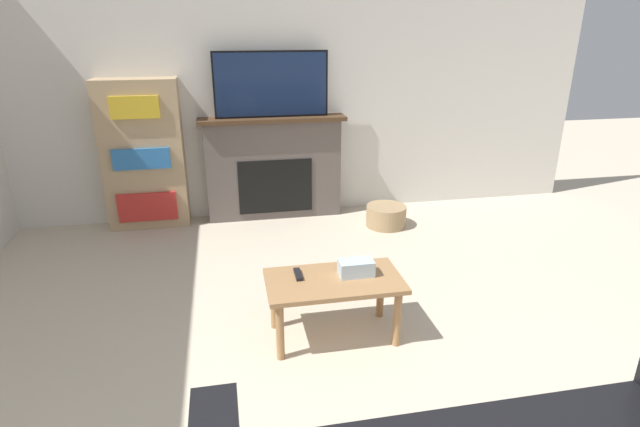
# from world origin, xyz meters

# --- Properties ---
(wall_back) EXTENTS (6.42, 0.06, 2.70)m
(wall_back) POSITION_xyz_m (0.00, 4.70, 1.35)
(wall_back) COLOR silver
(wall_back) RESTS_ON ground_plane
(fireplace) EXTENTS (1.47, 0.28, 1.05)m
(fireplace) POSITION_xyz_m (-0.17, 4.56, 0.53)
(fireplace) COLOR #605651
(fireplace) RESTS_ON ground_plane
(tv) EXTENTS (1.11, 0.03, 0.63)m
(tv) POSITION_xyz_m (-0.17, 4.54, 1.37)
(tv) COLOR black
(tv) RESTS_ON fireplace
(coffee_table) EXTENTS (0.86, 0.47, 0.42)m
(coffee_table) POSITION_xyz_m (-0.03, 2.29, 0.35)
(coffee_table) COLOR #A87A4C
(coffee_table) RESTS_ON ground_plane
(tissue_box) EXTENTS (0.22, 0.12, 0.10)m
(tissue_box) POSITION_xyz_m (0.12, 2.32, 0.47)
(tissue_box) COLOR silver
(tissue_box) RESTS_ON coffee_table
(remote_control) EXTENTS (0.04, 0.15, 0.02)m
(remote_control) POSITION_xyz_m (-0.24, 2.38, 0.43)
(remote_control) COLOR black
(remote_control) RESTS_ON coffee_table
(bookshelf) EXTENTS (0.76, 0.29, 1.45)m
(bookshelf) POSITION_xyz_m (-1.43, 4.54, 0.72)
(bookshelf) COLOR tan
(bookshelf) RESTS_ON ground_plane
(storage_basket) EXTENTS (0.40, 0.40, 0.21)m
(storage_basket) POSITION_xyz_m (0.90, 4.06, 0.11)
(storage_basket) COLOR tan
(storage_basket) RESTS_ON ground_plane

